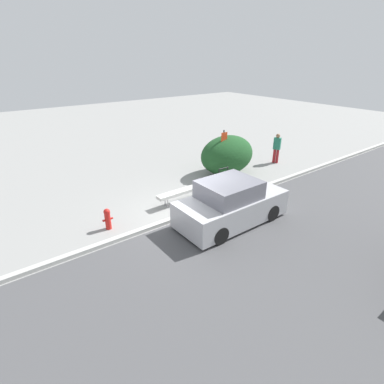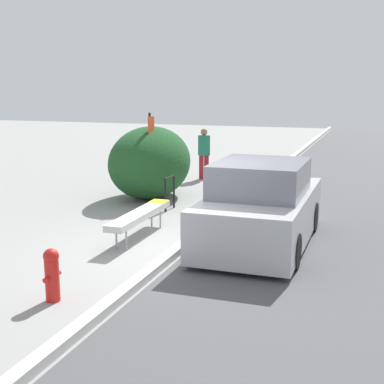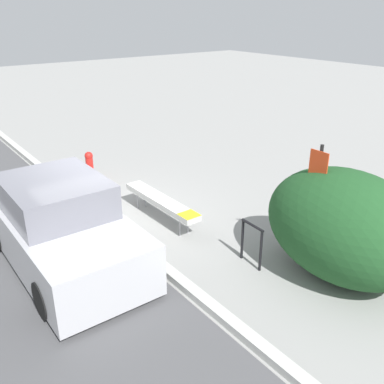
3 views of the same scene
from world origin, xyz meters
name	(u,v)px [view 3 (image 3 of 3)]	position (x,y,z in m)	size (l,w,h in m)	color
ground_plane	(108,225)	(0.00, 0.00, 0.00)	(60.00, 60.00, 0.00)	gray
curb	(108,222)	(0.00, 0.00, 0.07)	(60.00, 0.20, 0.13)	#B7B7B2
bench	(161,201)	(0.53, 1.06, 0.46)	(2.39, 0.40, 0.54)	#99999E
bike_rack	(252,240)	(2.98, 1.40, 0.50)	(0.55, 0.08, 0.83)	black
sign_post	(315,197)	(3.65, 2.19, 1.38)	(0.36, 0.08, 2.30)	black
fire_hydrant	(90,164)	(-2.78, 0.87, 0.41)	(0.36, 0.22, 0.77)	red
shrub_hedge	(344,226)	(4.13, 2.41, 0.96)	(2.93, 2.02, 1.92)	#1E4C23
parked_car_near	(62,228)	(0.89, -1.29, 0.71)	(4.01, 1.82, 1.60)	black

